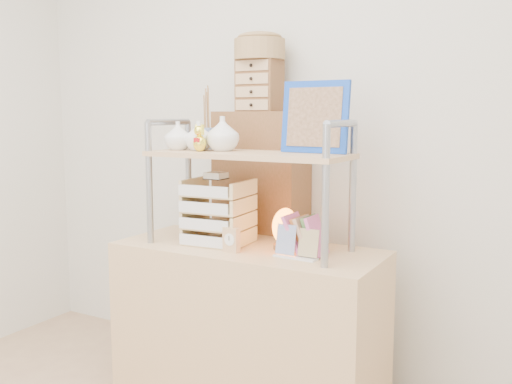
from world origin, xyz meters
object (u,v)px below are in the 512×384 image
(letter_tray, at_px, (217,215))
(desk, at_px, (248,327))
(cabinet, at_px, (261,244))
(salt_lamp, at_px, (285,228))

(letter_tray, bearing_deg, desk, 3.80)
(desk, bearing_deg, letter_tray, -176.20)
(desk, height_order, cabinet, cabinet)
(desk, height_order, salt_lamp, salt_lamp)
(desk, distance_m, letter_tray, 0.53)
(cabinet, bearing_deg, letter_tray, -93.65)
(desk, bearing_deg, salt_lamp, 14.55)
(cabinet, relative_size, letter_tray, 4.12)
(cabinet, height_order, letter_tray, cabinet)
(desk, distance_m, cabinet, 0.50)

